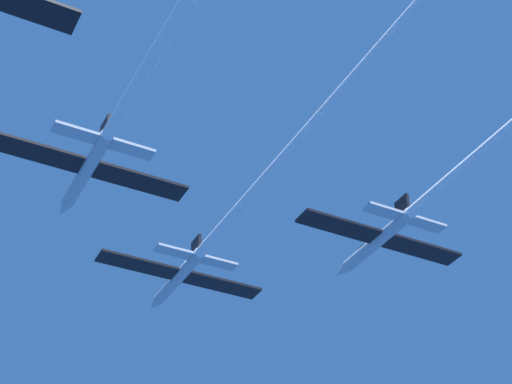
{
  "coord_description": "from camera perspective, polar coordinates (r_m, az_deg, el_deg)",
  "views": [
    {
      "loc": [
        -28.22,
        -72.55,
        -43.45
      ],
      "look_at": [
        -0.06,
        -17.48,
        0.0
      ],
      "focal_mm": 62.01,
      "sensor_mm": 36.0,
      "label": 1
    }
  ],
  "objects": [
    {
      "name": "jet_left_wing",
      "position": [
        60.19,
        -4.93,
        11.43
      ],
      "size": [
        17.07,
        63.8,
        2.83
      ],
      "color": "#B2BAC6"
    },
    {
      "name": "jet_lead",
      "position": [
        74.32,
        0.63,
        0.85
      ],
      "size": [
        17.07,
        61.68,
        2.83
      ],
      "color": "#B2BAC6"
    }
  ]
}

